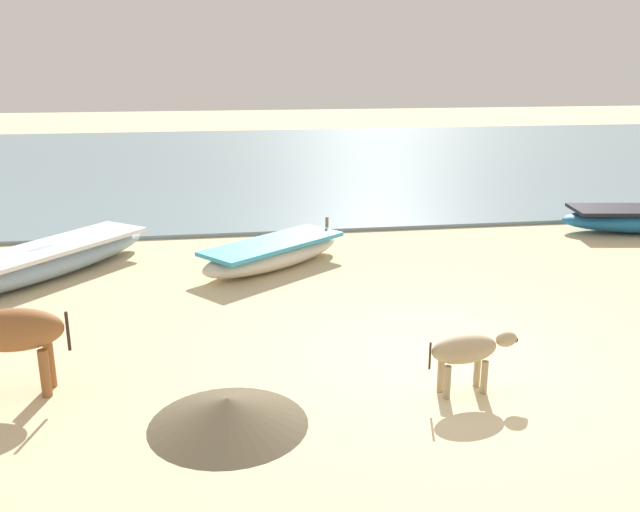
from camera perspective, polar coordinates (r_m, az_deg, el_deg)
ground at (r=8.64m, az=8.73°, el=-8.26°), size 80.00×80.00×0.00m
sea_water at (r=24.08m, az=-2.92°, el=7.93°), size 60.00×20.00×0.08m
fishing_boat_0 at (r=12.29m, az=-22.18°, el=-0.42°), size 3.59×4.09×0.71m
fishing_boat_3 at (r=11.97m, az=-3.92°, el=0.25°), size 2.97×2.62×0.66m
cow_adult_brown at (r=8.10m, az=-24.69°, el=-5.92°), size 1.53×0.44×0.99m
calf_near_dun at (r=7.66m, az=12.19°, el=-7.72°), size 1.06×0.39×0.69m
debris_pile_0 at (r=7.07m, az=-7.69°, el=-12.74°), size 1.62×1.62×0.30m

